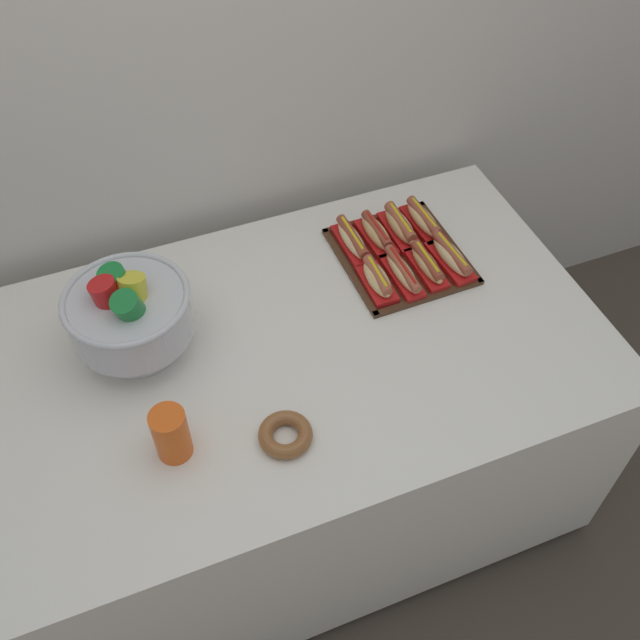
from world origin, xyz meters
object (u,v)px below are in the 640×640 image
(hot_dog_3, at_px, (451,257))
(punch_bowl, at_px, (129,313))
(hot_dog_6, at_px, (400,226))
(donut, at_px, (285,435))
(hot_dog_7, at_px, (423,220))
(serving_tray, at_px, (400,257))
(hot_dog_4, at_px, (352,241))
(hot_dog_2, at_px, (427,265))
(hot_dog_0, at_px, (377,280))
(hot_dog_5, at_px, (376,234))
(hot_dog_1, at_px, (402,272))
(buffet_table, at_px, (297,421))
(cup_stack, at_px, (171,434))

(hot_dog_3, distance_m, punch_bowl, 0.87)
(hot_dog_6, relative_size, donut, 1.42)
(hot_dog_6, height_order, hot_dog_7, hot_dog_6)
(serving_tray, relative_size, hot_dog_4, 2.02)
(hot_dog_2, distance_m, punch_bowl, 0.80)
(hot_dog_3, relative_size, donut, 1.46)
(serving_tray, bearing_deg, donut, -138.80)
(hot_dog_0, bearing_deg, donut, -137.71)
(hot_dog_5, relative_size, hot_dog_7, 0.95)
(hot_dog_7, bearing_deg, hot_dog_3, -89.15)
(hot_dog_0, xyz_separation_m, hot_dog_1, (0.07, 0.00, -0.00))
(hot_dog_4, distance_m, punch_bowl, 0.66)
(hot_dog_1, height_order, hot_dog_4, hot_dog_4)
(buffet_table, distance_m, serving_tray, 0.56)
(serving_tray, height_order, cup_stack, cup_stack)
(hot_dog_1, relative_size, hot_dog_4, 1.02)
(hot_dog_2, relative_size, hot_dog_3, 0.93)
(hot_dog_2, height_order, hot_dog_7, same)
(hot_dog_5, height_order, punch_bowl, punch_bowl)
(cup_stack, height_order, donut, cup_stack)
(cup_stack, relative_size, donut, 1.12)
(serving_tray, distance_m, hot_dog_5, 0.10)
(hot_dog_3, height_order, hot_dog_7, hot_dog_3)
(hot_dog_3, relative_size, hot_dog_7, 1.01)
(hot_dog_0, height_order, hot_dog_4, hot_dog_0)
(hot_dog_7, bearing_deg, buffet_table, -151.73)
(hot_dog_7, xyz_separation_m, cup_stack, (-0.85, -0.46, 0.04))
(serving_tray, distance_m, hot_dog_6, 0.10)
(hot_dog_5, xyz_separation_m, hot_dog_7, (0.15, 0.00, 0.00))
(hot_dog_5, bearing_deg, hot_dog_3, -46.87)
(serving_tray, bearing_deg, hot_dog_6, 66.41)
(hot_dog_1, xyz_separation_m, donut, (-0.46, -0.35, -0.02))
(hot_dog_1, relative_size, hot_dog_2, 1.08)
(hot_dog_2, height_order, donut, hot_dog_2)
(serving_tray, bearing_deg, hot_dog_2, -64.70)
(hot_dog_3, bearing_deg, buffet_table, -168.41)
(buffet_table, relative_size, hot_dog_7, 8.69)
(punch_bowl, relative_size, donut, 2.42)
(hot_dog_6, bearing_deg, donut, -135.84)
(hot_dog_1, xyz_separation_m, hot_dog_3, (0.15, 0.00, 0.00))
(serving_tray, height_order, hot_dog_6, hot_dog_6)
(hot_dog_7, bearing_deg, hot_dog_0, -142.89)
(punch_bowl, bearing_deg, cup_stack, -87.85)
(hot_dog_4, height_order, hot_dog_5, hot_dog_5)
(hot_dog_3, bearing_deg, donut, -149.82)
(hot_dog_0, bearing_deg, cup_stack, -155.19)
(hot_dog_7, bearing_deg, hot_dog_1, -131.42)
(hot_dog_0, relative_size, punch_bowl, 0.51)
(buffet_table, distance_m, cup_stack, 0.59)
(punch_bowl, bearing_deg, serving_tray, 4.00)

